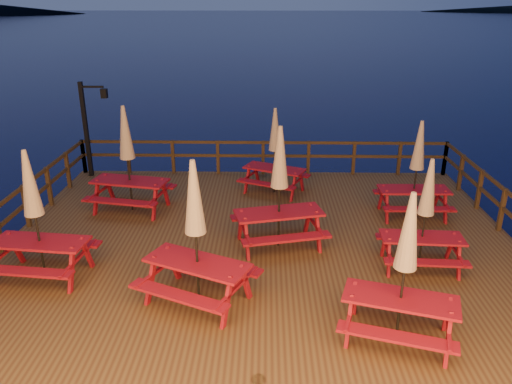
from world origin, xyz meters
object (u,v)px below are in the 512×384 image
Objects in this scene: picnic_table_0 at (196,231)px; picnic_table_1 at (35,214)px; picnic_table_2 at (128,158)px; lamp_post at (90,121)px.

picnic_table_0 is 3.38m from picnic_table_1.
lamp_post is at bearing 135.38° from picnic_table_2.
picnic_table_0 is 4.92m from picnic_table_2.
picnic_table_1 is at bearing -93.56° from picnic_table_2.
picnic_table_2 is at bearing 81.44° from picnic_table_1.
lamp_post is at bearing 104.87° from picnic_table_1.
lamp_post is at bearing 145.88° from picnic_table_0.
lamp_post is 6.34m from picnic_table_1.
picnic_table_0 is at bearing -50.08° from picnic_table_2.
picnic_table_1 is (0.95, -6.26, -0.38)m from lamp_post.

